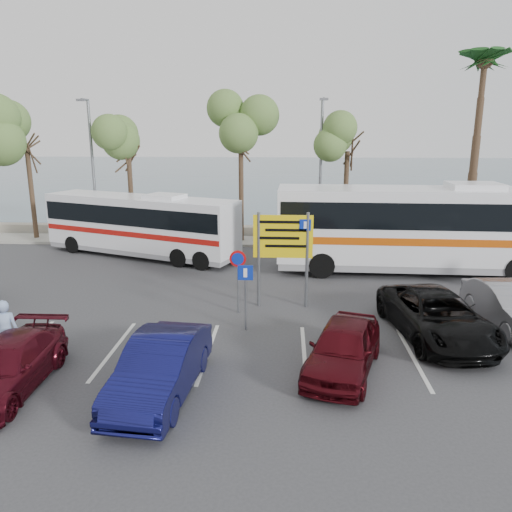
# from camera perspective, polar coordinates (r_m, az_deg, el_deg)

# --- Properties ---
(ground) EXTENTS (120.00, 120.00, 0.00)m
(ground) POSITION_cam_1_polar(r_m,az_deg,el_deg) (16.18, -0.70, -9.52)
(ground) COLOR #37373A
(ground) RESTS_ON ground
(kerb_strip) EXTENTS (44.00, 2.40, 0.15)m
(kerb_strip) POSITION_cam_1_polar(r_m,az_deg,el_deg) (29.50, 1.24, 1.66)
(kerb_strip) COLOR gray
(kerb_strip) RESTS_ON ground
(seawall) EXTENTS (48.00, 0.80, 0.60)m
(seawall) POSITION_cam_1_polar(r_m,az_deg,el_deg) (31.41, 1.38, 2.86)
(seawall) COLOR #A19381
(seawall) RESTS_ON ground
(sea) EXTENTS (140.00, 140.00, 0.00)m
(sea) POSITION_cam_1_polar(r_m,az_deg,el_deg) (75.06, 2.61, 9.32)
(sea) COLOR #44626E
(sea) RESTS_ON ground
(tree_far_left) EXTENTS (3.20, 3.20, 7.60)m
(tree_far_left) POSITION_cam_1_polar(r_m,az_deg,el_deg) (32.47, -24.89, 12.67)
(tree_far_left) COLOR #382619
(tree_far_left) RESTS_ON kerb_strip
(tree_left) EXTENTS (3.20, 3.20, 7.20)m
(tree_left) POSITION_cam_1_polar(r_m,az_deg,el_deg) (30.17, -14.47, 12.87)
(tree_left) COLOR #382619
(tree_left) RESTS_ON kerb_strip
(tree_mid) EXTENTS (3.20, 3.20, 8.00)m
(tree_mid) POSITION_cam_1_polar(r_m,az_deg,el_deg) (28.88, -1.76, 14.54)
(tree_mid) COLOR #382619
(tree_mid) RESTS_ON kerb_strip
(tree_right) EXTENTS (3.20, 3.20, 7.40)m
(tree_right) POSITION_cam_1_polar(r_m,az_deg,el_deg) (28.97, 10.49, 13.35)
(tree_right) COLOR #382619
(tree_right) RESTS_ON kerb_strip
(palm_tree) EXTENTS (4.80, 4.80, 11.20)m
(palm_tree) POSITION_cam_1_polar(r_m,az_deg,el_deg) (30.77, 24.66, 19.31)
(palm_tree) COLOR #382619
(palm_tree) RESTS_ON kerb_strip
(street_lamp_left) EXTENTS (0.45, 1.15, 8.01)m
(street_lamp_left) POSITION_cam_1_polar(r_m,az_deg,el_deg) (30.44, -18.22, 9.96)
(street_lamp_left) COLOR slate
(street_lamp_left) RESTS_ON kerb_strip
(street_lamp_right) EXTENTS (0.45, 1.15, 8.01)m
(street_lamp_right) POSITION_cam_1_polar(r_m,az_deg,el_deg) (28.41, 7.41, 10.29)
(street_lamp_right) COLOR slate
(street_lamp_right) RESTS_ON kerb_strip
(direction_sign) EXTENTS (2.20, 0.12, 3.60)m
(direction_sign) POSITION_cam_1_polar(r_m,az_deg,el_deg) (18.43, 3.11, 1.41)
(direction_sign) COLOR slate
(direction_sign) RESTS_ON ground
(sign_no_stop) EXTENTS (0.60, 0.08, 2.35)m
(sign_no_stop) POSITION_cam_1_polar(r_m,az_deg,el_deg) (17.93, -2.08, -1.76)
(sign_no_stop) COLOR slate
(sign_no_stop) RESTS_ON ground
(sign_parking) EXTENTS (0.50, 0.07, 2.25)m
(sign_parking) POSITION_cam_1_polar(r_m,az_deg,el_deg) (16.41, -1.21, -3.68)
(sign_parking) COLOR slate
(sign_parking) RESTS_ON ground
(lane_markings) EXTENTS (12.02, 4.20, 0.01)m
(lane_markings) POSITION_cam_1_polar(r_m,az_deg,el_deg) (15.40, -5.28, -10.87)
(lane_markings) COLOR silver
(lane_markings) RESTS_ON ground
(coach_bus_left) EXTENTS (10.87, 6.08, 3.36)m
(coach_bus_left) POSITION_cam_1_polar(r_m,az_deg,el_deg) (26.84, -13.06, 3.25)
(coach_bus_left) COLOR white
(coach_bus_left) RESTS_ON ground
(coach_bus_right) EXTENTS (13.56, 3.23, 4.21)m
(coach_bus_right) POSITION_cam_1_polar(r_m,az_deg,el_deg) (24.30, 18.70, 2.67)
(coach_bus_right) COLOR white
(coach_bus_right) RESTS_ON ground
(car_blue) EXTENTS (1.98, 4.65, 1.49)m
(car_blue) POSITION_cam_1_polar(r_m,az_deg,el_deg) (13.04, -10.86, -12.36)
(car_blue) COLOR #0F1047
(car_blue) RESTS_ON ground
(car_maroon) EXTENTS (1.85, 4.45, 1.29)m
(car_maroon) POSITION_cam_1_polar(r_m,az_deg,el_deg) (14.55, -26.60, -11.22)
(car_maroon) COLOR #490C16
(car_maroon) RESTS_ON ground
(car_red) EXTENTS (2.85, 4.49, 1.42)m
(car_red) POSITION_cam_1_polar(r_m,az_deg,el_deg) (14.13, 9.96, -10.27)
(car_red) COLOR #43090F
(car_red) RESTS_ON ground
(suv_black) EXTENTS (3.23, 5.64, 1.48)m
(suv_black) POSITION_cam_1_polar(r_m,az_deg,el_deg) (17.07, 19.96, -6.44)
(suv_black) COLOR black
(suv_black) RESTS_ON ground
(car_silver_b) EXTENTS (1.89, 4.65, 1.50)m
(car_silver_b) POSITION_cam_1_polar(r_m,az_deg,el_deg) (18.87, 27.10, -5.19)
(car_silver_b) COLOR gray
(car_silver_b) RESTS_ON ground
(pedestrian_near) EXTENTS (0.81, 0.68, 1.89)m
(pedestrian_near) POSITION_cam_1_polar(r_m,az_deg,el_deg) (16.02, -26.70, -7.73)
(pedestrian_near) COLOR #8BA4CB
(pedestrian_near) RESTS_ON ground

